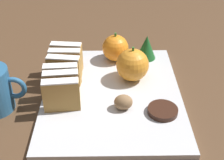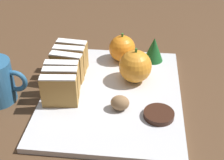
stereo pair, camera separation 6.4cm
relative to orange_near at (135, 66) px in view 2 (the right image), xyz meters
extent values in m
plane|color=#513823|center=(-0.05, -0.05, -0.05)|extent=(6.00, 6.00, 0.00)
cube|color=silver|center=(-0.05, -0.05, -0.04)|extent=(0.29, 0.35, 0.01)
cube|color=#B28442|center=(-0.14, -0.10, 0.00)|extent=(0.07, 0.03, 0.06)
cube|color=white|center=(-0.14, -0.10, 0.03)|extent=(0.07, 0.03, 0.00)
cube|color=#B28442|center=(-0.14, -0.07, 0.00)|extent=(0.07, 0.03, 0.06)
cube|color=white|center=(-0.14, -0.07, 0.03)|extent=(0.07, 0.03, 0.00)
cube|color=#B28442|center=(-0.15, -0.04, 0.00)|extent=(0.07, 0.02, 0.06)
cube|color=white|center=(-0.15, -0.04, 0.03)|extent=(0.07, 0.02, 0.00)
cube|color=#B28442|center=(-0.15, -0.02, 0.00)|extent=(0.07, 0.03, 0.06)
cube|color=white|center=(-0.15, -0.02, 0.03)|extent=(0.07, 0.03, 0.00)
cube|color=#B28442|center=(-0.15, 0.01, 0.00)|extent=(0.07, 0.02, 0.06)
cube|color=white|center=(-0.15, 0.01, 0.03)|extent=(0.07, 0.02, 0.00)
cube|color=#B28442|center=(-0.15, 0.04, 0.00)|extent=(0.07, 0.03, 0.06)
cube|color=white|center=(-0.15, 0.04, 0.03)|extent=(0.07, 0.03, 0.00)
sphere|color=orange|center=(0.00, 0.00, 0.00)|extent=(0.07, 0.07, 0.07)
cylinder|color=#38702D|center=(0.00, 0.00, 0.04)|extent=(0.01, 0.01, 0.01)
sphere|color=orange|center=(-0.03, 0.08, 0.00)|extent=(0.06, 0.06, 0.06)
cylinder|color=#38702D|center=(-0.03, 0.08, 0.03)|extent=(0.01, 0.01, 0.01)
ellipsoid|color=#8E6B47|center=(-0.02, -0.10, -0.02)|extent=(0.04, 0.03, 0.03)
cylinder|color=#381E14|center=(0.05, -0.12, -0.03)|extent=(0.06, 0.06, 0.01)
cone|color=#195623|center=(0.04, 0.09, -0.01)|extent=(0.05, 0.05, 0.06)
torus|color=#2D6693|center=(-0.23, -0.08, 0.00)|extent=(0.05, 0.01, 0.05)
camera|label=1|loc=(-0.05, -0.57, 0.36)|focal=50.00mm
camera|label=2|loc=(0.01, -0.57, 0.36)|focal=50.00mm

